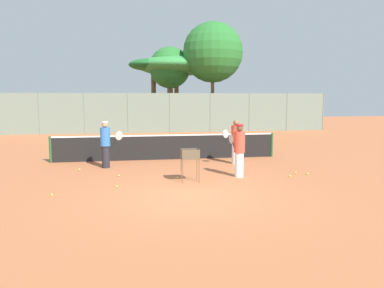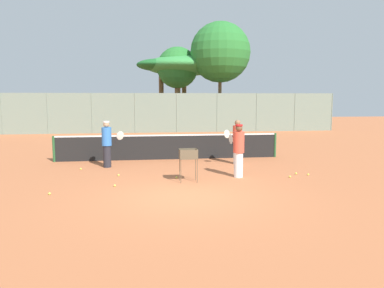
% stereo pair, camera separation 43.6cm
% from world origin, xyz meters
% --- Properties ---
extents(ground_plane, '(80.00, 80.00, 0.00)m').
position_xyz_m(ground_plane, '(0.00, 0.00, 0.00)').
color(ground_plane, '#B7663D').
extents(tennis_net, '(9.57, 0.10, 1.07)m').
position_xyz_m(tennis_net, '(0.00, 6.21, 0.56)').
color(tennis_net, '#26592D').
rests_on(tennis_net, ground_plane).
extents(back_fence, '(28.50, 0.08, 2.99)m').
position_xyz_m(back_fence, '(-0.00, 18.90, 1.50)').
color(back_fence, gray).
rests_on(back_fence, ground_plane).
extents(tree_0, '(4.26, 4.26, 6.01)m').
position_xyz_m(tree_0, '(0.68, 23.58, 5.35)').
color(tree_0, brown).
rests_on(tree_0, ground_plane).
extents(tree_1, '(4.95, 4.95, 8.84)m').
position_xyz_m(tree_1, '(5.42, 21.17, 6.35)').
color(tree_1, brown).
rests_on(tree_1, ground_plane).
extents(tree_2, '(3.54, 3.54, 6.99)m').
position_xyz_m(tree_2, '(2.05, 22.93, 5.15)').
color(tree_2, brown).
rests_on(tree_2, ground_plane).
extents(tree_3, '(6.95, 6.95, 6.31)m').
position_xyz_m(tree_3, '(2.73, 23.82, 5.42)').
color(tree_3, brown).
rests_on(tree_3, ground_plane).
extents(player_white_outfit, '(0.85, 0.55, 1.77)m').
position_xyz_m(player_white_outfit, '(2.60, 4.68, 0.91)').
color(player_white_outfit, white).
rests_on(player_white_outfit, ground_plane).
extents(player_red_cap, '(0.88, 0.44, 1.76)m').
position_xyz_m(player_red_cap, '(-2.45, 4.68, 0.91)').
color(player_red_cap, '#26262D').
rests_on(player_red_cap, ground_plane).
extents(player_yellow_shirt, '(0.39, 0.90, 1.76)m').
position_xyz_m(player_yellow_shirt, '(2.01, 2.26, 0.91)').
color(player_yellow_shirt, white).
rests_on(player_yellow_shirt, ground_plane).
extents(ball_cart, '(0.56, 0.41, 1.04)m').
position_xyz_m(ball_cart, '(0.27, 1.82, 0.79)').
color(ball_cart, brown).
rests_on(ball_cart, ground_plane).
extents(tennis_ball_0, '(0.07, 0.07, 0.07)m').
position_xyz_m(tennis_ball_0, '(-1.95, 2.98, 0.03)').
color(tennis_ball_0, '#D1E54C').
rests_on(tennis_ball_0, ground_plane).
extents(tennis_ball_1, '(0.07, 0.07, 0.07)m').
position_xyz_m(tennis_ball_1, '(-3.67, 0.72, 0.03)').
color(tennis_ball_1, '#D1E54C').
rests_on(tennis_ball_1, ground_plane).
extents(tennis_ball_2, '(0.07, 0.07, 0.07)m').
position_xyz_m(tennis_ball_2, '(4.44, 2.19, 0.03)').
color(tennis_ball_2, '#D1E54C').
rests_on(tennis_ball_2, ground_plane).
extents(tennis_ball_3, '(0.07, 0.07, 0.07)m').
position_xyz_m(tennis_ball_3, '(-0.05, 2.32, 0.03)').
color(tennis_ball_3, '#D1E54C').
rests_on(tennis_ball_3, ground_plane).
extents(tennis_ball_4, '(0.07, 0.07, 0.07)m').
position_xyz_m(tennis_ball_4, '(4.10, 2.42, 0.03)').
color(tennis_ball_4, '#D1E54C').
rests_on(tennis_ball_4, ground_plane).
extents(tennis_ball_5, '(0.07, 0.07, 0.07)m').
position_xyz_m(tennis_ball_5, '(-3.38, 4.29, 0.03)').
color(tennis_ball_5, '#D1E54C').
rests_on(tennis_ball_5, ground_plane).
extents(tennis_ball_6, '(0.07, 0.07, 0.07)m').
position_xyz_m(tennis_ball_6, '(3.68, 1.94, 0.03)').
color(tennis_ball_6, '#D1E54C').
rests_on(tennis_ball_6, ground_plane).
extents(tennis_ball_7, '(0.07, 0.07, 0.07)m').
position_xyz_m(tennis_ball_7, '(-1.97, 1.43, 0.03)').
color(tennis_ball_7, '#D1E54C').
rests_on(tennis_ball_7, ground_plane).
extents(parked_car, '(4.20, 1.70, 1.60)m').
position_xyz_m(parked_car, '(6.66, 22.31, 0.66)').
color(parked_car, white).
rests_on(parked_car, ground_plane).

